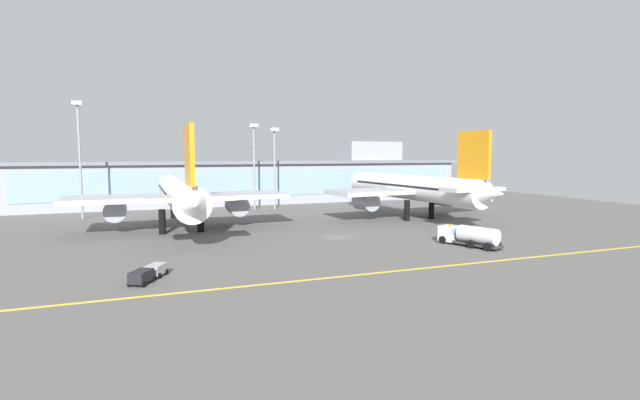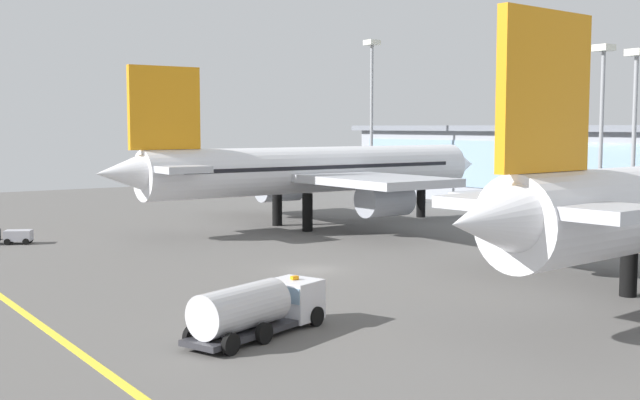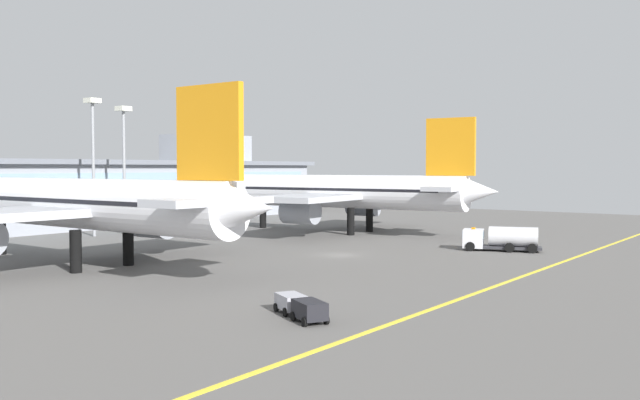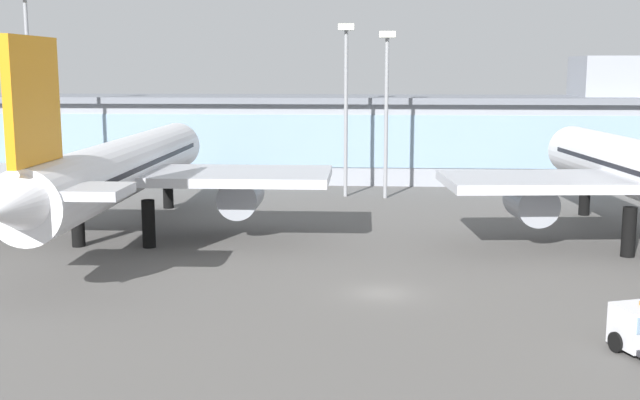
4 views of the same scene
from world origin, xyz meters
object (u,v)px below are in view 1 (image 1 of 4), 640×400
Objects in this scene: baggage_tug_near at (148,273)px; airliner_near_right at (411,188)px; fuel_tanker_truck at (468,235)px; apron_light_mast_centre at (274,154)px; airliner_near_left at (179,194)px; apron_light_mast_east at (254,152)px; apron_light_mast_west at (79,142)px.

airliner_near_right is at bearing 150.32° from baggage_tug_near.
apron_light_mast_centre is at bearing -5.12° from fuel_tanker_truck.
airliner_near_right is (44.66, -0.63, -0.02)m from airliner_near_left.
apron_light_mast_east is at bearing -174.59° from baggage_tug_near.
fuel_tanker_truck is at bearing 158.83° from airliner_near_right.
airliner_near_left is 5.25× the size of fuel_tanker_truck.
baggage_tug_near is at bearing -77.88° from apron_light_mast_west.
airliner_near_left reaches higher than airliner_near_right.
apron_light_mast_east reaches higher than airliner_near_left.
baggage_tug_near is at bearing 169.60° from airliner_near_left.
apron_light_mast_east is (18.57, 24.87, 7.14)m from airliner_near_left.
airliner_near_left is 44.67m from airliner_near_right.
apron_light_mast_centre is at bearing -11.21° from apron_light_mast_east.
fuel_tanker_truck is (-7.87, -27.72, -4.61)m from airliner_near_right.
apron_light_mast_east is at bearing -37.16° from airliner_near_left.
apron_light_mast_west is (-53.83, 49.73, 13.66)m from fuel_tanker_truck.
apron_light_mast_east reaches higher than baggage_tug_near.
baggage_tug_near is 0.24× the size of apron_light_mast_west.
apron_light_mast_east is (-26.10, 25.50, 7.16)m from airliner_near_right.
baggage_tug_near is 56.29m from apron_light_mast_west.
apron_light_mast_centre is at bearing 35.81° from airliner_near_right.
airliner_near_left is 2.48× the size of apron_light_mast_east.
baggage_tug_near is 0.29× the size of apron_light_mast_east.
apron_light_mast_centre is at bearing -44.49° from airliner_near_left.
fuel_tanker_truck reaches higher than baggage_tug_near.
airliner_near_left is at bearing 83.86° from airliner_near_right.
apron_light_mast_east reaches higher than airliner_near_right.
apron_light_mast_west is at bearing 65.04° from airliner_near_right.
airliner_near_left is 32.76m from baggage_tug_near.
airliner_near_right is at bearing -35.55° from fuel_tanker_truck.
baggage_tug_near is (-50.27, -31.20, -5.32)m from airliner_near_right.
apron_light_mast_centre is (40.22, 2.58, -2.39)m from apron_light_mast_west.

